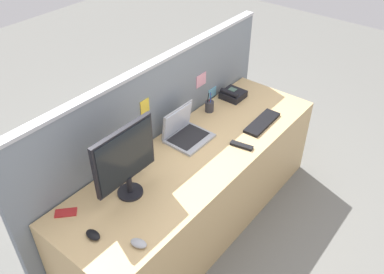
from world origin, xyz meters
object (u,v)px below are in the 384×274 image
(laptop, at_px, (185,131))
(desk_phone, at_px, (233,94))
(computer_mouse_left_hand, at_px, (139,243))
(desktop_monitor, at_px, (125,159))
(pen_cup, at_px, (209,106))
(cell_phone_red_case, at_px, (66,213))
(keyboard_main, at_px, (262,123))
(tv_remote, at_px, (242,146))
(computer_mouse_right_hand, at_px, (93,235))

(laptop, height_order, desk_phone, laptop)
(computer_mouse_left_hand, bearing_deg, desktop_monitor, 39.72)
(pen_cup, xyz_separation_m, cell_phone_red_case, (-1.43, 0.01, -0.04))
(laptop, xyz_separation_m, computer_mouse_left_hand, (-0.93, -0.43, -0.04))
(laptop, height_order, pen_cup, laptop)
(keyboard_main, distance_m, tv_remote, 0.35)
(computer_mouse_left_hand, distance_m, cell_phone_red_case, 0.52)
(desktop_monitor, xyz_separation_m, keyboard_main, (1.19, -0.27, -0.27))
(desktop_monitor, distance_m, desk_phone, 1.39)
(desk_phone, relative_size, cell_phone_red_case, 1.41)
(tv_remote, bearing_deg, pen_cup, 52.49)
(cell_phone_red_case, bearing_deg, pen_cup, -47.33)
(desk_phone, xyz_separation_m, pen_cup, (-0.29, 0.03, 0.01))
(desktop_monitor, relative_size, tv_remote, 2.90)
(computer_mouse_left_hand, xyz_separation_m, tv_remote, (1.10, 0.04, -0.01))
(computer_mouse_left_hand, height_order, pen_cup, pen_cup)
(pen_cup, bearing_deg, computer_mouse_left_hand, -159.27)
(keyboard_main, distance_m, computer_mouse_right_hand, 1.57)
(laptop, relative_size, cell_phone_red_case, 2.42)
(pen_cup, xyz_separation_m, tv_remote, (-0.23, -0.46, -0.04))
(computer_mouse_right_hand, xyz_separation_m, cell_phone_red_case, (0.01, 0.27, -0.01))
(desktop_monitor, relative_size, keyboard_main, 1.30)
(desk_phone, height_order, tv_remote, desk_phone)
(desktop_monitor, xyz_separation_m, computer_mouse_left_hand, (-0.26, -0.34, -0.26))
(desktop_monitor, height_order, laptop, desktop_monitor)
(laptop, xyz_separation_m, tv_remote, (0.17, -0.39, -0.05))
(computer_mouse_right_hand, bearing_deg, cell_phone_red_case, 86.99)
(keyboard_main, distance_m, pen_cup, 0.45)
(computer_mouse_left_hand, relative_size, cell_phone_red_case, 0.77)
(pen_cup, bearing_deg, keyboard_main, -75.05)
(tv_remote, bearing_deg, desk_phone, 28.49)
(pen_cup, bearing_deg, laptop, -170.00)
(cell_phone_red_case, bearing_deg, tv_remote, -68.44)
(cell_phone_red_case, bearing_deg, computer_mouse_right_hand, -139.87)
(keyboard_main, relative_size, tv_remote, 2.23)
(computer_mouse_right_hand, xyz_separation_m, computer_mouse_left_hand, (0.12, -0.24, 0.00))
(cell_phone_red_case, bearing_deg, keyboard_main, -62.86)
(keyboard_main, height_order, computer_mouse_right_hand, computer_mouse_right_hand)
(cell_phone_red_case, height_order, tv_remote, tv_remote)
(computer_mouse_right_hand, height_order, pen_cup, pen_cup)
(desktop_monitor, distance_m, pen_cup, 1.11)
(desktop_monitor, distance_m, cell_phone_red_case, 0.49)
(desk_phone, distance_m, computer_mouse_right_hand, 1.75)
(desktop_monitor, bearing_deg, tv_remote, -19.63)
(keyboard_main, bearing_deg, computer_mouse_right_hand, 172.03)
(computer_mouse_left_hand, bearing_deg, desk_phone, 3.27)
(cell_phone_red_case, relative_size, tv_remote, 0.76)
(keyboard_main, height_order, cell_phone_red_case, keyboard_main)
(desktop_monitor, bearing_deg, desk_phone, 5.56)
(laptop, xyz_separation_m, computer_mouse_right_hand, (-1.05, -0.19, -0.04))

